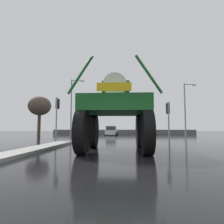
# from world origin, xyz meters

# --- Properties ---
(ground_plane) EXTENTS (120.00, 120.00, 0.00)m
(ground_plane) POSITION_xyz_m (0.00, 18.00, 0.00)
(ground_plane) COLOR black
(median_island) EXTENTS (1.15, 10.50, 0.15)m
(median_island) POSITION_xyz_m (-4.38, 3.99, 0.07)
(median_island) COLOR gray
(median_island) RESTS_ON ground
(oversize_sprayer) EXTENTS (4.20, 5.35, 4.39)m
(oversize_sprayer) POSITION_xyz_m (-0.23, 4.43, 2.01)
(oversize_sprayer) COLOR black
(oversize_sprayer) RESTS_ON ground
(sedan_ahead) EXTENTS (2.03, 4.17, 1.52)m
(sedan_ahead) POSITION_xyz_m (-1.93, 26.94, 0.71)
(sedan_ahead) COLOR silver
(sedan_ahead) RESTS_ON ground
(traffic_signal_near_left) EXTENTS (0.24, 0.54, 3.71)m
(traffic_signal_near_left) POSITION_xyz_m (-5.34, 10.01, 2.71)
(traffic_signal_near_left) COLOR gray
(traffic_signal_near_left) RESTS_ON ground
(traffic_signal_near_right) EXTENTS (0.24, 0.54, 3.26)m
(traffic_signal_near_right) POSITION_xyz_m (3.73, 10.01, 2.37)
(traffic_signal_near_right) COLOR gray
(traffic_signal_near_right) RESTS_ON ground
(traffic_signal_far_left) EXTENTS (0.24, 0.55, 4.04)m
(traffic_signal_far_left) POSITION_xyz_m (3.85, 26.72, 2.95)
(traffic_signal_far_left) COLOR gray
(traffic_signal_far_left) RESTS_ON ground
(traffic_signal_far_right) EXTENTS (0.24, 0.55, 4.12)m
(traffic_signal_far_right) POSITION_xyz_m (-4.56, 26.72, 3.00)
(traffic_signal_far_right) COLOR gray
(traffic_signal_far_right) RESTS_ON ground
(streetlight_far_left) EXTENTS (1.97, 0.24, 8.33)m
(streetlight_far_left) POSITION_xyz_m (-7.33, 21.93, 4.63)
(streetlight_far_left) COLOR gray
(streetlight_far_left) RESTS_ON ground
(streetlight_far_right) EXTENTS (1.60, 0.24, 7.07)m
(streetlight_far_right) POSITION_xyz_m (8.25, 19.93, 3.94)
(streetlight_far_right) COLOR gray
(streetlight_far_right) RESTS_ON ground
(bare_tree_left) EXTENTS (2.93, 2.93, 5.35)m
(bare_tree_left) POSITION_xyz_m (-10.87, 18.96, 4.04)
(bare_tree_left) COLOR #473828
(bare_tree_left) RESTS_ON ground
(roadside_barrier) EXTENTS (27.61, 0.24, 0.90)m
(roadside_barrier) POSITION_xyz_m (0.00, 32.02, 0.45)
(roadside_barrier) COLOR #59595B
(roadside_barrier) RESTS_ON ground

